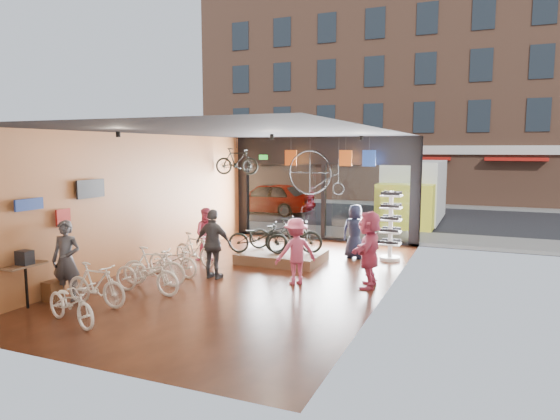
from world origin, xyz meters
The scene contains 36 objects.
ground_plane centered at (0.00, 0.00, -0.02)m, with size 7.00×12.00×0.04m, color black.
ceiling centered at (0.00, 0.00, 3.82)m, with size 7.00×12.00×0.04m, color black.
wall_left centered at (-3.52, 0.00, 1.90)m, with size 0.04×12.00×3.80m, color #A0592D.
wall_right centered at (3.52, 0.00, 1.90)m, with size 0.04×12.00×3.80m, color beige.
wall_back centered at (0.00, -6.02, 1.90)m, with size 7.00×0.04×3.80m, color beige.
storefront centered at (0.00, 6.00, 1.90)m, with size 7.00×0.26×3.80m, color black, non-canonical shape.
exit_sign centered at (-2.40, 5.88, 3.05)m, with size 0.35×0.06×0.18m, color #198C26.
street_road centered at (0.00, 15.00, -0.01)m, with size 30.00×18.00×0.02m, color black.
sidewalk_near centered at (0.00, 7.20, 0.06)m, with size 30.00×2.40×0.12m, color slate.
sidewalk_far centered at (0.00, 19.00, 0.06)m, with size 30.00×2.00×0.12m, color slate.
opposite_building centered at (0.00, 21.50, 7.00)m, with size 26.00×5.00×14.00m, color brown.
street_car centered at (-4.95, 12.00, 0.82)m, with size 1.95×4.84×1.65m, color gray.
box_truck centered at (2.53, 11.00, 1.40)m, with size 2.38×7.13×2.81m, color silver, non-canonical shape.
floor_bike_0 centered at (-1.72, -4.62, 0.43)m, with size 0.56×1.62×0.85m, color silver.
floor_bike_1 centered at (-2.08, -3.55, 0.47)m, with size 0.45×1.58×0.95m, color silver.
floor_bike_2 centered at (-1.66, -2.37, 0.47)m, with size 0.63×1.80×0.94m, color silver.
floor_bike_3 centered at (-1.90, -1.78, 0.49)m, with size 0.46×1.64×0.99m, color silver.
floor_bike_4 centered at (-2.06, -0.76, 0.44)m, with size 0.59×1.69×0.89m, color silver.
floor_bike_5 centered at (-2.11, 0.45, 0.48)m, with size 0.45×1.60×0.96m, color silver.
display_platform centered at (0.01, 1.89, 0.15)m, with size 2.40×1.80×0.30m, color brown.
display_bike_left centered at (-0.57, 1.45, 0.77)m, with size 0.62×1.79×0.94m, color black.
display_bike_mid centered at (0.38, 1.86, 0.81)m, with size 0.48×1.70×1.02m, color black.
display_bike_right centered at (-0.33, 2.43, 0.78)m, with size 0.64×1.84×0.97m, color black.
customer_0 centered at (-3.00, -3.45, 0.90)m, with size 0.66×0.43×1.80m, color #3F3F44.
customer_1 centered at (-2.09, 1.12, 0.81)m, with size 0.79×0.61×1.62m, color #CC4C72.
customer_2 centered at (-0.91, -0.56, 0.91)m, with size 1.07×0.45×1.82m, color #3F3F44.
customer_3 centered at (1.26, -0.25, 0.83)m, with size 1.07×0.62×1.66m, color #CC4C72.
customer_4 centered at (1.89, 3.22, 0.84)m, with size 0.82×0.53×1.68m, color #161C33.
customer_5 centered at (3.00, 0.17, 0.94)m, with size 1.75×0.56×1.88m, color #CC4C72.
sunglasses_rack centered at (2.95, 3.36, 1.06)m, with size 0.62×0.51×2.12m, color white, non-canonical shape.
wall_merch centered at (-3.38, -3.50, 1.30)m, with size 0.40×2.40×2.60m, color navy, non-canonical shape.
penny_farthing centered at (0.19, 4.78, 2.50)m, with size 1.95×0.06×1.56m, color black, non-canonical shape.
hung_bike centered at (-2.69, 4.20, 2.93)m, with size 0.45×1.58×0.95m, color black.
jersey_left centered at (-1.01, 5.20, 3.05)m, with size 0.45×0.03×0.55m, color #CC5919.
jersey_mid centered at (1.03, 5.20, 3.05)m, with size 0.45×0.03×0.55m, color #CC5919.
jersey_right centered at (1.84, 5.20, 3.05)m, with size 0.45×0.03×0.55m, color #1E3F99.
Camera 1 is at (5.57, -11.67, 3.37)m, focal length 32.00 mm.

